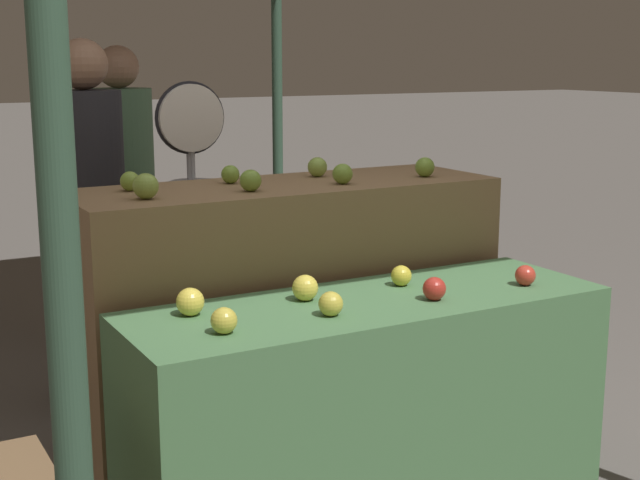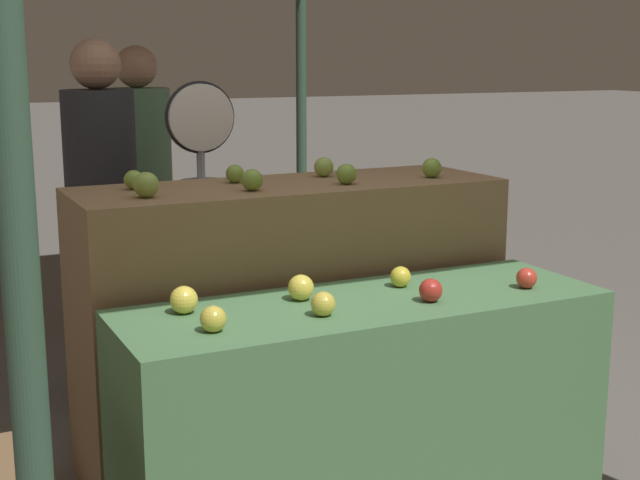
{
  "view_description": "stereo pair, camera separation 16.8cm",
  "coord_description": "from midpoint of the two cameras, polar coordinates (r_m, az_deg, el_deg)",
  "views": [
    {
      "loc": [
        -1.52,
        -2.4,
        1.59
      ],
      "look_at": [
        -0.02,
        0.3,
        0.95
      ],
      "focal_mm": 50.0,
      "sensor_mm": 36.0,
      "label": 1
    },
    {
      "loc": [
        -1.37,
        -2.47,
        1.59
      ],
      "look_at": [
        -0.02,
        0.3,
        0.95
      ],
      "focal_mm": 50.0,
      "sensor_mm": 36.0,
      "label": 2
    }
  ],
  "objects": [
    {
      "name": "display_counter_front",
      "position": [
        3.07,
        1.48,
        -11.06
      ],
      "size": [
        1.64,
        0.55,
        0.8
      ],
      "primitive_type": "cube",
      "color": "#4C7A4C",
      "rests_on": "ground_plane"
    },
    {
      "name": "apple_front_2",
      "position": [
        2.94,
        5.71,
        -3.13
      ],
      "size": [
        0.08,
        0.08,
        0.08
      ],
      "primitive_type": "sphere",
      "color": "#B72D23",
      "rests_on": "display_counter_front"
    },
    {
      "name": "apple_front_6",
      "position": [
        3.12,
        3.69,
        -2.3
      ],
      "size": [
        0.07,
        0.07,
        0.07
      ],
      "primitive_type": "sphere",
      "color": "gold",
      "rests_on": "display_counter_front"
    },
    {
      "name": "produce_scale",
      "position": [
        3.85,
        -9.42,
        4.1
      ],
      "size": [
        0.31,
        0.2,
        1.48
      ],
      "color": "#99999E",
      "rests_on": "ground_plane"
    },
    {
      "name": "apple_front_3",
      "position": [
        3.18,
        11.54,
        -2.24
      ],
      "size": [
        0.07,
        0.07,
        0.07
      ],
      "primitive_type": "sphere",
      "color": "red",
      "rests_on": "display_counter_front"
    },
    {
      "name": "display_counter_back",
      "position": [
        3.52,
        -3.51,
        -5.38
      ],
      "size": [
        1.64,
        0.55,
        1.11
      ],
      "primitive_type": "cube",
      "color": "olive",
      "rests_on": "ground_plane"
    },
    {
      "name": "apple_back_6",
      "position": [
        3.58,
        -1.52,
        4.69
      ],
      "size": [
        0.08,
        0.08,
        0.08
      ],
      "primitive_type": "sphere",
      "color": "#8EB247",
      "rests_on": "display_counter_back"
    },
    {
      "name": "apple_back_2",
      "position": [
        3.37,
        0.03,
        4.25
      ],
      "size": [
        0.08,
        0.08,
        0.08
      ],
      "primitive_type": "sphere",
      "color": "#7AA338",
      "rests_on": "display_counter_back"
    },
    {
      "name": "apple_back_0",
      "position": [
        3.09,
        -12.63,
        3.38
      ],
      "size": [
        0.09,
        0.09,
        0.09
      ],
      "primitive_type": "sphere",
      "color": "#8EB247",
      "rests_on": "display_counter_back"
    },
    {
      "name": "person_vendor_at_scale",
      "position": [
        4.05,
        -15.71,
        2.51
      ],
      "size": [
        0.34,
        0.34,
        1.66
      ],
      "rotation": [
        0.0,
        0.0,
        3.06
      ],
      "color": "#2D2D38",
      "rests_on": "ground_plane"
    },
    {
      "name": "apple_front_5",
      "position": [
        2.92,
        -2.6,
        -3.09
      ],
      "size": [
        0.09,
        0.09,
        0.09
      ],
      "primitive_type": "sphere",
      "color": "yellow",
      "rests_on": "display_counter_front"
    },
    {
      "name": "apple_back_3",
      "position": [
        3.59,
        5.4,
        4.66
      ],
      "size": [
        0.08,
        0.08,
        0.08
      ],
      "primitive_type": "sphere",
      "color": "#7AA338",
      "rests_on": "display_counter_back"
    },
    {
      "name": "apple_back_4",
      "position": [
        3.29,
        -13.51,
        3.67
      ],
      "size": [
        0.07,
        0.07,
        0.07
      ],
      "primitive_type": "sphere",
      "color": "#84AD3D",
      "rests_on": "display_counter_back"
    },
    {
      "name": "apple_front_0",
      "position": [
        2.6,
        -8.02,
        -5.14
      ],
      "size": [
        0.08,
        0.08,
        0.08
      ],
      "primitive_type": "sphere",
      "color": "gold",
      "rests_on": "display_counter_front"
    },
    {
      "name": "apple_front_4",
      "position": [
        2.8,
        -10.02,
        -3.93
      ],
      "size": [
        0.09,
        0.09,
        0.09
      ],
      "primitive_type": "sphere",
      "color": "yellow",
      "rests_on": "display_counter_front"
    },
    {
      "name": "apple_front_1",
      "position": [
        2.75,
        -1.06,
        -4.12
      ],
      "size": [
        0.08,
        0.08,
        0.08
      ],
      "primitive_type": "sphere",
      "color": "gold",
      "rests_on": "display_counter_front"
    },
    {
      "name": "apple_back_5",
      "position": [
        3.41,
        -7.17,
        4.18
      ],
      "size": [
        0.07,
        0.07,
        0.07
      ],
      "primitive_type": "sphere",
      "color": "#7AA338",
      "rests_on": "display_counter_back"
    },
    {
      "name": "person_customer_left",
      "position": [
        4.76,
        -13.51,
        3.71
      ],
      "size": [
        0.37,
        0.37,
        1.64
      ],
      "rotation": [
        0.0,
        0.0,
        3.02
      ],
      "color": "#2D2D38",
      "rests_on": "ground_plane"
    },
    {
      "name": "apple_back_1",
      "position": [
        3.2,
        -5.97,
        3.8
      ],
      "size": [
        0.08,
        0.08,
        0.08
      ],
      "primitive_type": "sphere",
      "color": "#7AA338",
      "rests_on": "display_counter_back"
    }
  ]
}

